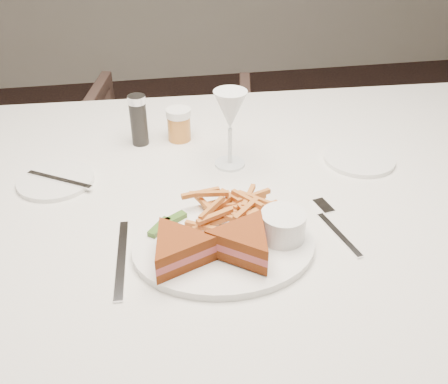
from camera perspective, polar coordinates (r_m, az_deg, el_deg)
name	(u,v)px	position (r m, az deg, el deg)	size (l,w,h in m)	color
ground	(291,346)	(1.72, 7.64, -17.01)	(5.00, 5.00, 0.00)	black
table	(220,326)	(1.26, -0.42, -15.02)	(1.63, 1.09, 0.75)	silver
chair_far	(171,157)	(2.02, -6.13, 3.95)	(0.64, 0.60, 0.66)	#47322B
table_setting	(220,200)	(0.94, -0.42, -0.94)	(0.83, 0.62, 0.18)	white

